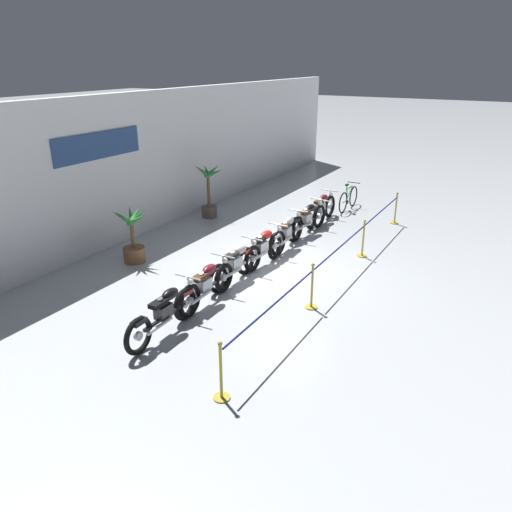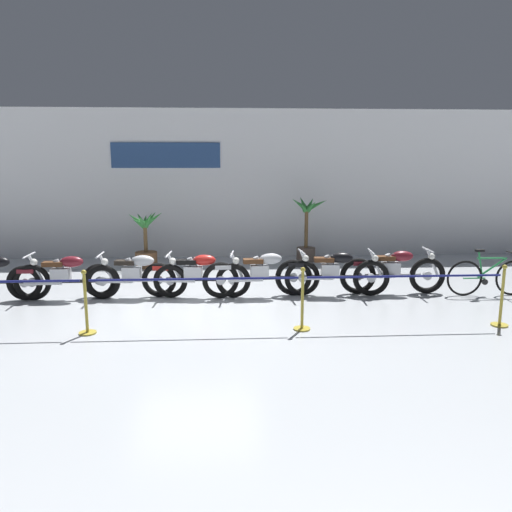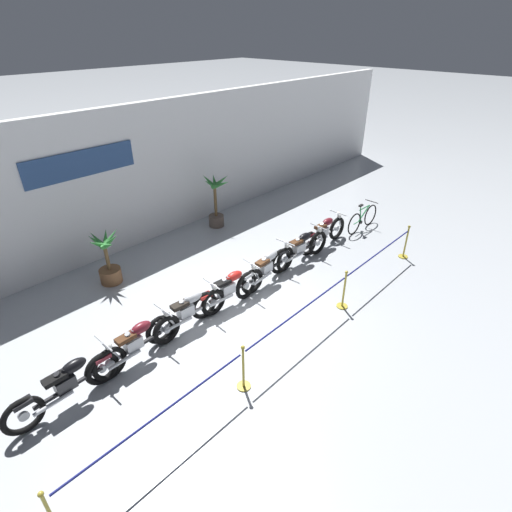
{
  "view_description": "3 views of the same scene",
  "coord_description": "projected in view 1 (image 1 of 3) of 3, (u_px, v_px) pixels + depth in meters",
  "views": [
    {
      "loc": [
        -10.71,
        -5.28,
        5.1
      ],
      "look_at": [
        -0.74,
        0.34,
        0.53
      ],
      "focal_mm": 35.0,
      "sensor_mm": 36.0,
      "label": 1
    },
    {
      "loc": [
        0.63,
        -9.38,
        2.73
      ],
      "look_at": [
        1.23,
        0.95,
        0.77
      ],
      "focal_mm": 35.0,
      "sensor_mm": 36.0,
      "label": 2
    },
    {
      "loc": [
        -5.43,
        -5.44,
        6.11
      ],
      "look_at": [
        1.29,
        0.87,
        0.73
      ],
      "focal_mm": 28.0,
      "sensor_mm": 36.0,
      "label": 3
    }
  ],
  "objects": [
    {
      "name": "stanchion_mid_right",
      "position": [
        363.0,
        244.0,
        13.62
      ],
      "size": [
        0.28,
        0.28,
        1.05
      ],
      "color": "gold",
      "rests_on": "ground"
    },
    {
      "name": "back_wall",
      "position": [
        125.0,
        168.0,
        14.52
      ],
      "size": [
        28.0,
        0.29,
        4.2
      ],
      "color": "white",
      "rests_on": "ground"
    },
    {
      "name": "motorcycle_red_3",
      "position": [
        263.0,
        248.0,
        13.03
      ],
      "size": [
        2.23,
        0.62,
        0.93
      ],
      "color": "black",
      "rests_on": "ground"
    },
    {
      "name": "motorcycle_black_5",
      "position": [
        307.0,
        219.0,
        15.28
      ],
      "size": [
        2.36,
        0.62,
        0.96
      ],
      "color": "black",
      "rests_on": "ground"
    },
    {
      "name": "motorcycle_black_0",
      "position": [
        166.0,
        312.0,
        9.73
      ],
      "size": [
        2.35,
        0.62,
        0.95
      ],
      "color": "black",
      "rests_on": "ground"
    },
    {
      "name": "stanchion_far_left",
      "position": [
        316.0,
        273.0,
        10.83
      ],
      "size": [
        10.52,
        0.28,
        1.05
      ],
      "color": "gold",
      "rests_on": "ground"
    },
    {
      "name": "potted_palm_right_of_row",
      "position": [
        133.0,
        237.0,
        13.14
      ],
      "size": [
        0.95,
        1.22,
        1.54
      ],
      "color": "brown",
      "rests_on": "ground"
    },
    {
      "name": "stanchion_far_right",
      "position": [
        395.0,
        213.0,
        16.34
      ],
      "size": [
        0.28,
        0.28,
        1.05
      ],
      "color": "gold",
      "rests_on": "ground"
    },
    {
      "name": "bicycle",
      "position": [
        348.0,
        199.0,
        17.83
      ],
      "size": [
        1.76,
        0.48,
        0.98
      ],
      "color": "black",
      "rests_on": "ground"
    },
    {
      "name": "motorcycle_maroon_6",
      "position": [
        321.0,
        209.0,
        16.37
      ],
      "size": [
        2.23,
        0.62,
        0.96
      ],
      "color": "black",
      "rests_on": "ground"
    },
    {
      "name": "motorcycle_silver_4",
      "position": [
        287.0,
        233.0,
        14.1
      ],
      "size": [
        2.43,
        0.62,
        0.95
      ],
      "color": "black",
      "rests_on": "ground"
    },
    {
      "name": "stanchion_mid_left",
      "position": [
        312.0,
        293.0,
        10.79
      ],
      "size": [
        0.28,
        0.28,
        1.05
      ],
      "color": "gold",
      "rests_on": "ground"
    },
    {
      "name": "motorcycle_maroon_1",
      "position": [
        205.0,
        286.0,
        10.9
      ],
      "size": [
        2.23,
        0.62,
        0.93
      ],
      "color": "black",
      "rests_on": "ground"
    },
    {
      "name": "ground_plane",
      "position": [
        281.0,
        268.0,
        12.97
      ],
      "size": [
        120.0,
        120.0,
        0.0
      ],
      "primitive_type": "plane",
      "color": "#B2B7BC"
    },
    {
      "name": "motorcycle_silver_2",
      "position": [
        236.0,
        264.0,
        12.06
      ],
      "size": [
        2.15,
        0.62,
        0.93
      ],
      "color": "black",
      "rests_on": "ground"
    },
    {
      "name": "potted_palm_left_of_row",
      "position": [
        209.0,
        194.0,
        16.84
      ],
      "size": [
        1.03,
        1.06,
        1.85
      ],
      "color": "brown",
      "rests_on": "ground"
    }
  ]
}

